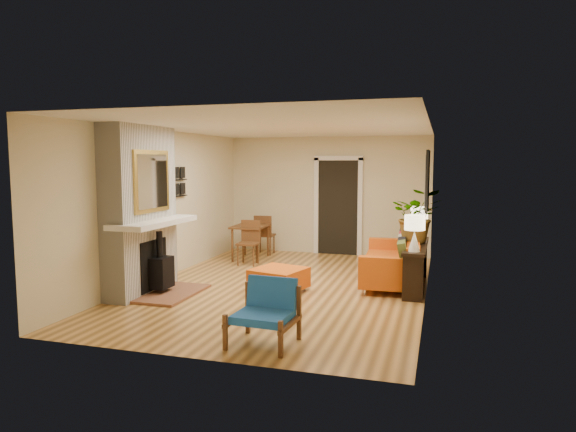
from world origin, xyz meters
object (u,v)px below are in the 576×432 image
object	(u,v)px
lamp_near	(415,229)
houseplant	(417,216)
blue_chair	(266,308)
console_table	(416,253)
sofa	(396,261)
lamp_far	(419,218)
ottoman	(279,278)
dining_table	(254,232)

from	to	relation	value
lamp_near	houseplant	world-z (taller)	houseplant
blue_chair	console_table	size ratio (longest dim) A/B	0.39
sofa	lamp_far	bearing A→B (deg)	53.01
ottoman	houseplant	distance (m)	2.49
sofa	ottoman	bearing A→B (deg)	-145.49
sofa	houseplant	world-z (taller)	houseplant
sofa	console_table	world-z (taller)	sofa
houseplant	dining_table	bearing A→B (deg)	157.19
lamp_near	ottoman	bearing A→B (deg)	-175.52
sofa	blue_chair	xyz separation A→B (m)	(-1.16, -3.38, 0.02)
dining_table	houseplant	size ratio (longest dim) A/B	1.85
sofa	ottoman	distance (m)	2.09
dining_table	lamp_far	xyz separation A→B (m)	(3.41, -0.87, 0.49)
ottoman	lamp_far	distance (m)	2.75
sofa	dining_table	bearing A→B (deg)	156.81
blue_chair	console_table	distance (m)	3.41
sofa	lamp_near	size ratio (longest dim) A/B	4.02
dining_table	houseplant	distance (m)	3.73
sofa	ottoman	world-z (taller)	sofa
houseplant	lamp_near	bearing A→B (deg)	-89.37
console_table	lamp_far	xyz separation A→B (m)	(0.00, 0.77, 0.49)
lamp_far	houseplant	distance (m)	0.57
blue_chair	dining_table	xyz separation A→B (m)	(-1.91, 4.69, 0.18)
ottoman	blue_chair	xyz separation A→B (m)	(0.55, -2.20, 0.17)
blue_chair	console_table	world-z (taller)	console_table
console_table	ottoman	bearing A→B (deg)	-157.33
sofa	houseplant	distance (m)	0.87
houseplant	ottoman	bearing A→B (deg)	-152.45
blue_chair	houseplant	size ratio (longest dim) A/B	0.82
sofa	dining_table	size ratio (longest dim) A/B	1.32
blue_chair	sofa	bearing A→B (deg)	71.02
blue_chair	dining_table	size ratio (longest dim) A/B	0.44
sofa	lamp_far	xyz separation A→B (m)	(0.34, 0.45, 0.69)
sofa	blue_chair	size ratio (longest dim) A/B	2.97
lamp_near	lamp_far	size ratio (longest dim) A/B	1.00
lamp_far	houseplant	bearing A→B (deg)	-91.02
console_table	blue_chair	bearing A→B (deg)	-116.13
blue_chair	lamp_near	bearing A→B (deg)	57.57
ottoman	console_table	size ratio (longest dim) A/B	0.49
ottoman	houseplant	size ratio (longest dim) A/B	1.02
lamp_near	houseplant	distance (m)	0.91
lamp_near	lamp_far	distance (m)	1.47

